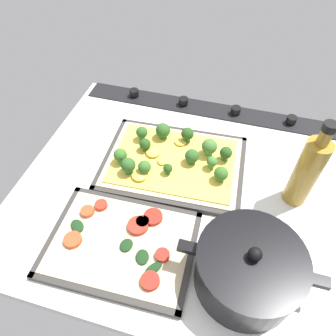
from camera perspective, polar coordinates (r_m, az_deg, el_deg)
ground_plane at (r=75.82cm, az=3.06°, el=-4.13°), size 78.24×66.85×3.00cm
stove_control_panel at (r=95.22cm, az=7.46°, el=10.71°), size 75.11×7.00×2.60cm
baking_tray_front at (r=78.66cm, az=1.00°, el=0.75°), size 36.02×27.18×1.30cm
broccoli_pizza at (r=77.53cm, az=0.91°, el=1.79°), size 33.51×24.66×6.09cm
baking_tray_back at (r=66.74cm, az=-8.51°, el=-13.68°), size 30.50×22.90×1.30cm
veggie_pizza_back at (r=66.18cm, az=-8.37°, el=-13.17°), size 28.03×20.43×1.90cm
cooking_pot at (r=60.57cm, az=14.38°, el=-17.46°), size 26.12×19.30×12.29cm
oil_bottle at (r=71.45cm, az=24.00°, el=-0.56°), size 5.28×5.28×22.48cm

